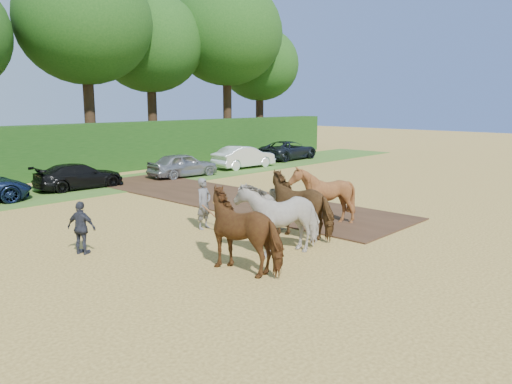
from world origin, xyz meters
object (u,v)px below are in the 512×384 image
(plough_team, at_px, (289,210))
(parked_cars, at_px, (134,169))
(spectator_far, at_px, (82,228))
(spectator_near, at_px, (279,202))

(plough_team, xyz_separation_m, parked_cars, (3.45, 13.63, -0.34))
(spectator_far, bearing_deg, spectator_near, -136.07)
(spectator_near, height_order, spectator_far, spectator_near)
(parked_cars, bearing_deg, plough_team, -104.21)
(spectator_near, relative_size, plough_team, 0.27)
(spectator_far, relative_size, plough_team, 0.22)
(plough_team, bearing_deg, parked_cars, 75.79)
(spectator_near, bearing_deg, parked_cars, 13.91)
(spectator_far, bearing_deg, plough_team, -152.32)
(spectator_near, xyz_separation_m, parked_cars, (2.30, 12.24, -0.23))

